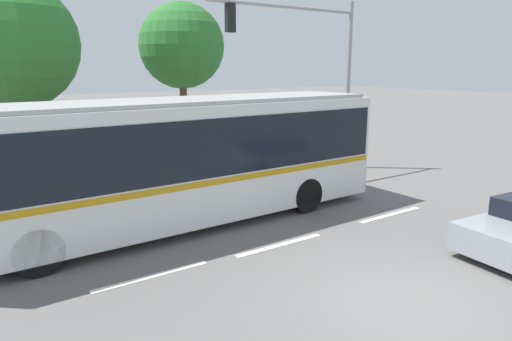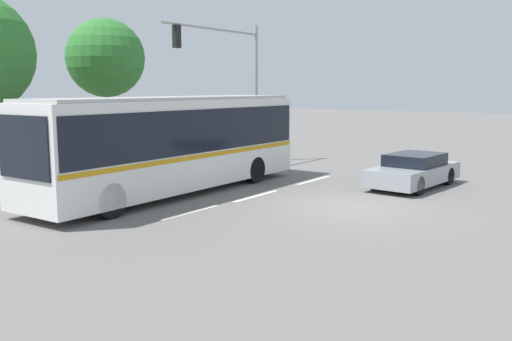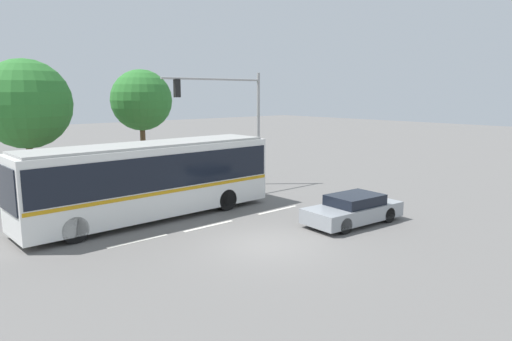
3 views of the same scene
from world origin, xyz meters
TOP-DOWN VIEW (x-y plane):
  - ground_plane at (0.00, 0.00)m, footprint 140.00×140.00m
  - city_bus at (-1.32, 5.92)m, footprint 11.30×2.78m
  - sedan_foreground at (4.62, -0.35)m, footprint 4.52×2.16m
  - traffic_light_pole at (5.49, 8.57)m, footprint 6.45×0.24m
  - flowering_hedge at (-1.60, 10.63)m, footprint 8.09×1.08m
  - street_tree_left at (-4.13, 13.30)m, footprint 4.48×4.48m
  - street_tree_centre at (2.48, 13.89)m, footprint 3.66×3.66m
  - lane_stripe_near at (-0.18, 3.27)m, footprint 2.40×0.16m
  - lane_stripe_mid at (3.76, 3.30)m, footprint 2.40×0.16m
  - lane_stripe_far at (-3.26, 3.41)m, footprint 2.40×0.16m

SIDE VIEW (x-z plane):
  - ground_plane at x=0.00m, z-range 0.00..0.00m
  - lane_stripe_near at x=-0.18m, z-range 0.00..0.01m
  - lane_stripe_mid at x=3.76m, z-range 0.00..0.01m
  - lane_stripe_far at x=-3.26m, z-range 0.00..0.01m
  - sedan_foreground at x=4.62m, z-range -0.02..1.20m
  - flowering_hedge at x=-1.60m, z-range -0.01..1.23m
  - city_bus at x=-1.32m, z-range 0.23..3.51m
  - traffic_light_pole at x=5.49m, z-range 1.11..7.66m
  - street_tree_left at x=-4.13m, z-range 1.30..8.39m
  - street_tree_centre at x=2.48m, z-range 1.55..8.35m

